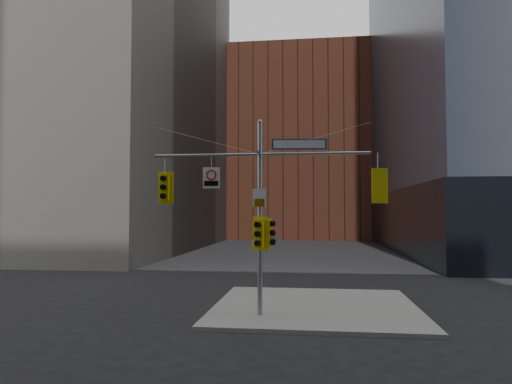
% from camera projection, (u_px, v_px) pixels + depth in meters
% --- Properties ---
extents(ground, '(160.00, 160.00, 0.00)m').
position_uv_depth(ground, '(253.00, 333.00, 14.54)').
color(ground, black).
rests_on(ground, ground).
extents(sidewalk_corner, '(8.00, 8.00, 0.15)m').
position_uv_depth(sidewalk_corner, '(315.00, 307.00, 18.26)').
color(sidewalk_corner, gray).
rests_on(sidewalk_corner, ground).
extents(brick_midrise, '(26.00, 20.00, 28.00)m').
position_uv_depth(brick_midrise, '(300.00, 149.00, 72.67)').
color(brick_midrise, brown).
rests_on(brick_midrise, ground).
extents(signal_assembly, '(8.00, 0.80, 7.30)m').
position_uv_depth(signal_assembly, '(260.00, 197.00, 16.71)').
color(signal_assembly, gray).
rests_on(signal_assembly, ground).
extents(traffic_light_west_arm, '(0.59, 0.46, 1.23)m').
position_uv_depth(traffic_light_west_arm, '(165.00, 188.00, 17.19)').
color(traffic_light_west_arm, yellow).
rests_on(traffic_light_west_arm, ground).
extents(traffic_light_east_arm, '(0.59, 0.54, 1.24)m').
position_uv_depth(traffic_light_east_arm, '(378.00, 186.00, 16.21)').
color(traffic_light_east_arm, yellow).
rests_on(traffic_light_east_arm, ground).
extents(traffic_light_pole_side, '(0.44, 0.37, 1.03)m').
position_uv_depth(traffic_light_pole_side, '(269.00, 233.00, 16.61)').
color(traffic_light_pole_side, yellow).
rests_on(traffic_light_pole_side, ground).
extents(traffic_light_pole_front, '(0.58, 0.53, 1.23)m').
position_uv_depth(traffic_light_pole_front, '(259.00, 234.00, 16.39)').
color(traffic_light_pole_front, yellow).
rests_on(traffic_light_pole_front, ground).
extents(street_sign_blade, '(2.00, 0.24, 0.39)m').
position_uv_depth(street_sign_blade, '(299.00, 144.00, 16.62)').
color(street_sign_blade, navy).
rests_on(street_sign_blade, ground).
extents(regulatory_sign_arm, '(0.63, 0.10, 0.79)m').
position_uv_depth(regulatory_sign_arm, '(211.00, 177.00, 16.95)').
color(regulatory_sign_arm, silver).
rests_on(regulatory_sign_arm, ground).
extents(regulatory_sign_pole, '(0.50, 0.05, 0.66)m').
position_uv_depth(regulatory_sign_pole, '(260.00, 198.00, 16.60)').
color(regulatory_sign_pole, silver).
rests_on(regulatory_sign_pole, ground).
extents(street_blade_ew, '(0.68, 0.10, 0.14)m').
position_uv_depth(street_blade_ew, '(272.00, 239.00, 16.60)').
color(street_blade_ew, silver).
rests_on(street_blade_ew, ground).
extents(street_blade_ns, '(0.05, 0.83, 0.17)m').
position_uv_depth(street_blade_ns, '(261.00, 242.00, 17.09)').
color(street_blade_ns, '#145926').
rests_on(street_blade_ns, ground).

